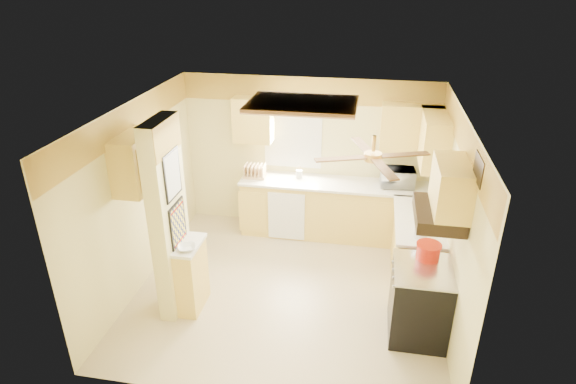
% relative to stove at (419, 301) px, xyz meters
% --- Properties ---
extents(floor, '(4.00, 4.00, 0.00)m').
position_rel_stove_xyz_m(floor, '(-1.67, 0.55, -0.46)').
color(floor, tan).
rests_on(floor, ground).
extents(ceiling, '(4.00, 4.00, 0.00)m').
position_rel_stove_xyz_m(ceiling, '(-1.67, 0.55, 2.04)').
color(ceiling, white).
rests_on(ceiling, wall_back).
extents(wall_back, '(4.00, 0.00, 4.00)m').
position_rel_stove_xyz_m(wall_back, '(-1.67, 2.45, 0.79)').
color(wall_back, '#DDD187').
rests_on(wall_back, floor).
extents(wall_front, '(4.00, 0.00, 4.00)m').
position_rel_stove_xyz_m(wall_front, '(-1.67, -1.35, 0.79)').
color(wall_front, '#DDD187').
rests_on(wall_front, floor).
extents(wall_left, '(0.00, 3.80, 3.80)m').
position_rel_stove_xyz_m(wall_left, '(-3.67, 0.55, 0.79)').
color(wall_left, '#DDD187').
rests_on(wall_left, floor).
extents(wall_right, '(0.00, 3.80, 3.80)m').
position_rel_stove_xyz_m(wall_right, '(0.33, 0.55, 0.79)').
color(wall_right, '#DDD187').
rests_on(wall_right, floor).
extents(wallpaper_border, '(4.00, 0.02, 0.40)m').
position_rel_stove_xyz_m(wallpaper_border, '(-1.67, 2.43, 1.84)').
color(wallpaper_border, yellow).
rests_on(wallpaper_border, wall_back).
extents(partition_column, '(0.20, 0.70, 2.50)m').
position_rel_stove_xyz_m(partition_column, '(-3.02, 0.00, 0.79)').
color(partition_column, '#DDD187').
rests_on(partition_column, floor).
extents(partition_ledge, '(0.25, 0.55, 0.90)m').
position_rel_stove_xyz_m(partition_ledge, '(-2.80, 0.00, -0.01)').
color(partition_ledge, '#F8D360').
rests_on(partition_ledge, floor).
extents(ledge_top, '(0.28, 0.58, 0.04)m').
position_rel_stove_xyz_m(ledge_top, '(-2.80, 0.00, 0.46)').
color(ledge_top, silver).
rests_on(ledge_top, partition_ledge).
extents(lower_cabinets_back, '(3.00, 0.60, 0.90)m').
position_rel_stove_xyz_m(lower_cabinets_back, '(-1.17, 2.15, -0.01)').
color(lower_cabinets_back, '#F8D360').
rests_on(lower_cabinets_back, floor).
extents(lower_cabinets_right, '(0.60, 1.40, 0.90)m').
position_rel_stove_xyz_m(lower_cabinets_right, '(0.03, 1.15, -0.01)').
color(lower_cabinets_right, '#F8D360').
rests_on(lower_cabinets_right, floor).
extents(countertop_back, '(3.04, 0.64, 0.04)m').
position_rel_stove_xyz_m(countertop_back, '(-1.17, 2.14, 0.46)').
color(countertop_back, silver).
rests_on(countertop_back, lower_cabinets_back).
extents(countertop_right, '(0.64, 1.44, 0.04)m').
position_rel_stove_xyz_m(countertop_right, '(0.02, 1.15, 0.46)').
color(countertop_right, silver).
rests_on(countertop_right, lower_cabinets_right).
extents(dishwasher_panel, '(0.58, 0.02, 0.80)m').
position_rel_stove_xyz_m(dishwasher_panel, '(-1.92, 1.84, -0.03)').
color(dishwasher_panel, white).
rests_on(dishwasher_panel, lower_cabinets_back).
extents(window, '(0.92, 0.02, 1.02)m').
position_rel_stove_xyz_m(window, '(-1.92, 2.44, 1.09)').
color(window, white).
rests_on(window, wall_back).
extents(upper_cab_back_left, '(0.60, 0.35, 0.70)m').
position_rel_stove_xyz_m(upper_cab_back_left, '(-2.52, 2.27, 1.39)').
color(upper_cab_back_left, '#F8D360').
rests_on(upper_cab_back_left, wall_back).
extents(upper_cab_back_right, '(0.90, 0.35, 0.70)m').
position_rel_stove_xyz_m(upper_cab_back_right, '(-0.12, 2.27, 1.39)').
color(upper_cab_back_right, '#F8D360').
rests_on(upper_cab_back_right, wall_back).
extents(upper_cab_right, '(0.35, 1.00, 0.70)m').
position_rel_stove_xyz_m(upper_cab_right, '(0.16, 1.80, 1.39)').
color(upper_cab_right, '#F8D360').
rests_on(upper_cab_right, wall_right).
extents(upper_cab_left_wall, '(0.35, 0.75, 0.70)m').
position_rel_stove_xyz_m(upper_cab_left_wall, '(-3.49, 0.30, 1.39)').
color(upper_cab_left_wall, '#F8D360').
rests_on(upper_cab_left_wall, wall_left).
extents(upper_cab_over_stove, '(0.35, 0.76, 0.52)m').
position_rel_stove_xyz_m(upper_cab_over_stove, '(0.16, 0.00, 1.49)').
color(upper_cab_over_stove, '#F8D360').
rests_on(upper_cab_over_stove, wall_right).
extents(stove, '(0.68, 0.77, 0.92)m').
position_rel_stove_xyz_m(stove, '(0.00, 0.00, 0.00)').
color(stove, black).
rests_on(stove, floor).
extents(range_hood, '(0.50, 0.76, 0.14)m').
position_rel_stove_xyz_m(range_hood, '(0.07, 0.00, 1.16)').
color(range_hood, black).
rests_on(range_hood, upper_cab_over_stove).
extents(poster_menu, '(0.02, 0.42, 0.57)m').
position_rel_stove_xyz_m(poster_menu, '(-2.91, 0.00, 1.39)').
color(poster_menu, black).
rests_on(poster_menu, partition_column).
extents(poster_nashville, '(0.02, 0.42, 0.57)m').
position_rel_stove_xyz_m(poster_nashville, '(-2.91, 0.00, 0.74)').
color(poster_nashville, black).
rests_on(poster_nashville, partition_column).
extents(ceiling_light_panel, '(1.35, 0.95, 0.06)m').
position_rel_stove_xyz_m(ceiling_light_panel, '(-1.57, 1.05, 2.00)').
color(ceiling_light_panel, brown).
rests_on(ceiling_light_panel, ceiling).
extents(ceiling_fan, '(1.15, 1.15, 0.26)m').
position_rel_stove_xyz_m(ceiling_fan, '(-0.67, -0.15, 1.83)').
color(ceiling_fan, gold).
rests_on(ceiling_fan, ceiling).
extents(vent_grate, '(0.02, 0.40, 0.25)m').
position_rel_stove_xyz_m(vent_grate, '(0.31, -0.35, 1.84)').
color(vent_grate, black).
rests_on(vent_grate, wall_right).
extents(microwave, '(0.53, 0.38, 0.28)m').
position_rel_stove_xyz_m(microwave, '(-0.25, 2.19, 0.62)').
color(microwave, white).
rests_on(microwave, countertop_back).
extents(bowl, '(0.28, 0.28, 0.05)m').
position_rel_stove_xyz_m(bowl, '(-2.76, -0.13, 0.51)').
color(bowl, white).
rests_on(bowl, ledge_top).
extents(dutch_oven, '(0.29, 0.29, 0.19)m').
position_rel_stove_xyz_m(dutch_oven, '(0.05, 0.22, 0.55)').
color(dutch_oven, '#AB1809').
rests_on(dutch_oven, stove).
extents(kettle, '(0.16, 0.16, 0.25)m').
position_rel_stove_xyz_m(kettle, '(-0.00, 0.66, 0.60)').
color(kettle, silver).
rests_on(kettle, countertop_right).
extents(dish_rack, '(0.36, 0.28, 0.20)m').
position_rel_stove_xyz_m(dish_rack, '(-2.49, 2.15, 0.55)').
color(dish_rack, tan).
rests_on(dish_rack, countertop_back).
extents(utensil_crock, '(0.10, 0.10, 0.20)m').
position_rel_stove_xyz_m(utensil_crock, '(-1.78, 2.22, 0.55)').
color(utensil_crock, white).
rests_on(utensil_crock, countertop_back).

